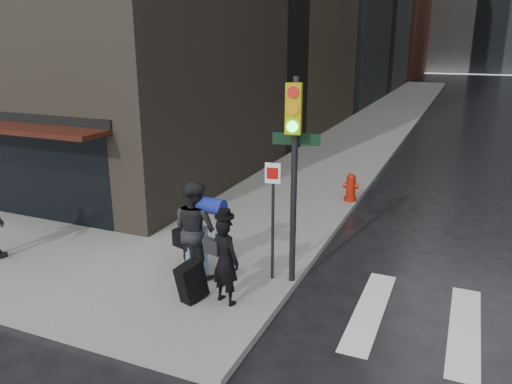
# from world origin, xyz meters

# --- Properties ---
(ground) EXTENTS (140.00, 140.00, 0.00)m
(ground) POSITION_xyz_m (0.00, 0.00, 0.00)
(ground) COLOR black
(ground) RESTS_ON ground
(sidewalk_left) EXTENTS (4.00, 50.00, 0.15)m
(sidewalk_left) POSITION_xyz_m (0.00, 27.00, 0.07)
(sidewalk_left) COLOR slate
(sidewalk_left) RESTS_ON ground
(man_overcoat) EXTENTS (1.14, 0.83, 1.80)m
(man_overcoat) POSITION_xyz_m (0.97, -0.04, 0.90)
(man_overcoat) COLOR black
(man_overcoat) RESTS_ON ground
(man_jeans) EXTENTS (1.36, 1.03, 1.95)m
(man_jeans) POSITION_xyz_m (0.03, 0.78, 1.13)
(man_jeans) COLOR black
(man_jeans) RESTS_ON ground
(traffic_light) EXTENTS (0.98, 0.52, 3.94)m
(traffic_light) POSITION_xyz_m (1.88, 1.18, 2.69)
(traffic_light) COLOR black
(traffic_light) RESTS_ON ground
(fire_hydrant) EXTENTS (0.47, 0.36, 0.83)m
(fire_hydrant) POSITION_xyz_m (1.80, 6.76, 0.52)
(fire_hydrant) COLOR maroon
(fire_hydrant) RESTS_ON ground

